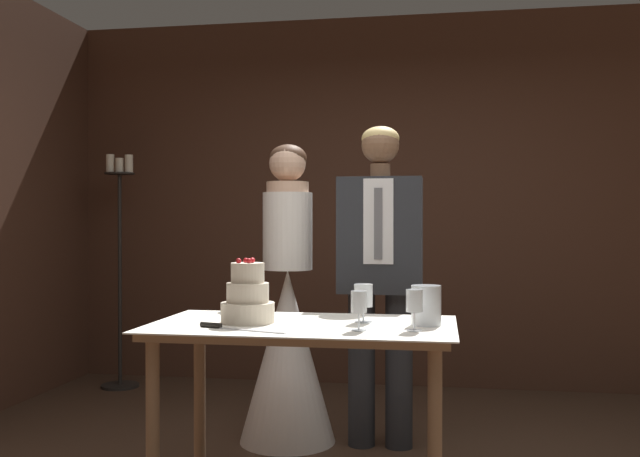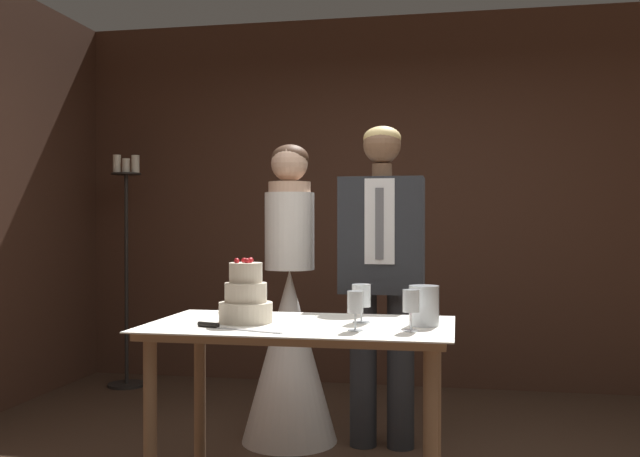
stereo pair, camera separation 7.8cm
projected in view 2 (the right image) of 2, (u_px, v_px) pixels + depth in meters
name	position (u px, v px, depth m)	size (l,w,h in m)	color
wall_back	(400.00, 201.00, 5.45)	(5.22, 0.12, 2.81)	#472B1E
cake_table	(301.00, 347.00, 3.10)	(1.32, 0.75, 0.80)	#8E6B4C
tiered_cake	(246.00, 298.00, 3.13)	(0.24, 0.24, 0.28)	beige
cake_knife	(223.00, 327.00, 2.95)	(0.40, 0.15, 0.02)	silver
wine_glass_near	(411.00, 303.00, 2.88)	(0.07, 0.07, 0.17)	silver
wine_glass_middle	(355.00, 304.00, 2.89)	(0.07, 0.07, 0.16)	silver
wine_glass_far	(361.00, 298.00, 3.13)	(0.08, 0.08, 0.17)	silver
hurricane_candle	(424.00, 306.00, 3.03)	(0.13, 0.13, 0.17)	silver
bride	(290.00, 332.00, 4.03)	(0.54, 0.54, 1.68)	white
groom	(382.00, 265.00, 3.92)	(0.46, 0.25, 1.77)	#282B30
candle_stand	(126.00, 268.00, 5.38)	(0.28, 0.28, 1.75)	black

